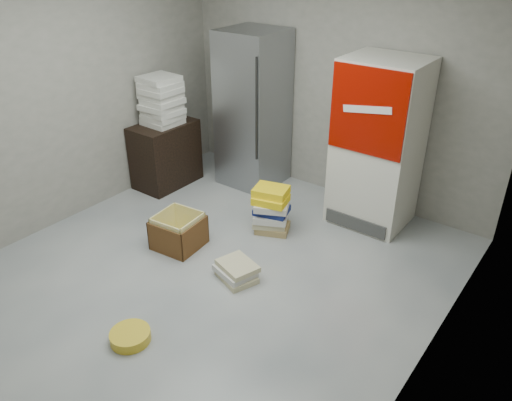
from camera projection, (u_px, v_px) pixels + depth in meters
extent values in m
plane|color=#B1B1AC|center=(191.00, 287.00, 4.57)|extent=(5.00, 5.00, 0.00)
cube|color=gray|center=(336.00, 78.00, 5.65)|extent=(4.00, 0.04, 2.80)
cube|color=gray|center=(35.00, 99.00, 4.95)|extent=(0.04, 5.00, 2.80)
cube|color=gray|center=(431.00, 225.00, 2.84)|extent=(0.04, 5.00, 2.80)
cube|color=gray|center=(253.00, 110.00, 6.08)|extent=(0.70, 0.70, 1.90)
cylinder|color=#333333|center=(256.00, 111.00, 5.59)|extent=(0.02, 0.02, 1.19)
cube|color=silver|center=(378.00, 144.00, 5.24)|extent=(0.80, 0.70, 1.80)
cube|color=#8E0A00|center=(367.00, 112.00, 4.77)|extent=(0.78, 0.02, 0.85)
cube|color=white|center=(367.00, 110.00, 4.75)|extent=(0.50, 0.01, 0.14)
cube|color=#3F3F3F|center=(355.00, 224.00, 5.37)|extent=(0.70, 0.02, 0.15)
cube|color=black|center=(166.00, 154.00, 6.27)|extent=(0.50, 0.80, 0.80)
cube|color=silver|center=(163.00, 121.00, 6.07)|extent=(0.41, 0.41, 0.06)
cube|color=silver|center=(163.00, 116.00, 6.04)|extent=(0.40, 0.40, 0.06)
cube|color=silver|center=(163.00, 111.00, 6.00)|extent=(0.42, 0.42, 0.06)
cube|color=silver|center=(161.00, 106.00, 5.96)|extent=(0.42, 0.42, 0.06)
cube|color=silver|center=(163.00, 101.00, 5.93)|extent=(0.41, 0.41, 0.06)
cube|color=silver|center=(161.00, 95.00, 5.92)|extent=(0.41, 0.41, 0.06)
cube|color=silver|center=(161.00, 90.00, 5.87)|extent=(0.40, 0.40, 0.06)
cube|color=silver|center=(160.00, 85.00, 5.85)|extent=(0.41, 0.41, 0.06)
cube|color=silver|center=(159.00, 79.00, 5.82)|extent=(0.43, 0.43, 0.06)
cube|color=#A08551|center=(272.00, 228.00, 5.41)|extent=(0.43, 0.39, 0.07)
cube|color=#C6BB8F|center=(270.00, 222.00, 5.39)|extent=(0.44, 0.41, 0.07)
cube|color=silver|center=(271.00, 217.00, 5.34)|extent=(0.43, 0.40, 0.08)
cube|color=navy|center=(272.00, 210.00, 5.32)|extent=(0.41, 0.36, 0.06)
cube|color=silver|center=(272.00, 206.00, 5.26)|extent=(0.43, 0.40, 0.07)
cube|color=yellow|center=(271.00, 199.00, 5.24)|extent=(0.40, 0.35, 0.08)
cube|color=yellow|center=(271.00, 191.00, 5.22)|extent=(0.41, 0.36, 0.08)
cube|color=#C6BB8F|center=(237.00, 276.00, 4.67)|extent=(0.43, 0.39, 0.05)
cube|color=silver|center=(235.00, 271.00, 4.65)|extent=(0.42, 0.37, 0.06)
cube|color=#C6BB8F|center=(238.00, 266.00, 4.63)|extent=(0.43, 0.38, 0.05)
cube|color=gold|center=(180.00, 245.00, 5.17)|extent=(0.46, 0.46, 0.01)
cube|color=brown|center=(191.00, 223.00, 5.26)|extent=(0.44, 0.06, 0.32)
cube|color=brown|center=(165.00, 242.00, 4.94)|extent=(0.44, 0.06, 0.32)
cube|color=brown|center=(162.00, 227.00, 5.20)|extent=(0.06, 0.44, 0.32)
cube|color=brown|center=(195.00, 238.00, 5.00)|extent=(0.06, 0.44, 0.32)
cube|color=gold|center=(190.00, 222.00, 5.24)|extent=(0.40, 0.05, 0.36)
cube|color=gold|center=(166.00, 240.00, 4.94)|extent=(0.40, 0.05, 0.36)
cube|color=gold|center=(164.00, 226.00, 5.18)|extent=(0.05, 0.40, 0.36)
cube|color=gold|center=(194.00, 236.00, 5.00)|extent=(0.05, 0.40, 0.36)
cylinder|color=gold|center=(130.00, 336.00, 3.96)|extent=(0.43, 0.43, 0.09)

